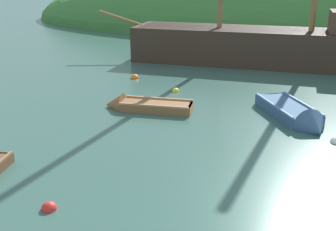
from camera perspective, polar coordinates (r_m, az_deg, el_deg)
The scene contains 9 objects.
ground_plane at distance 10.24m, azimuth 21.58°, elevation -12.04°, with size 120.00×120.00×0.00m, color #33564C.
shore_hill at distance 42.16m, azimuth 15.78°, elevation 11.86°, with size 52.46×22.55×11.26m, color #387033.
sailing_ship at distance 24.21m, azimuth 13.77°, elevation 8.64°, with size 17.87×3.71×13.44m.
rowboat_portside at distance 16.03m, azimuth -3.57°, elevation 1.21°, with size 3.51×1.38×0.99m.
rowboat_far at distance 15.49m, azimuth 17.14°, elevation -0.13°, with size 2.95×3.83×1.17m.
buoy_yellow at distance 18.36m, azimuth 1.08°, elevation 3.33°, with size 0.33×0.33×0.33m, color yellow.
buoy_orange at distance 20.71m, azimuth -4.61°, elevation 5.15°, with size 0.41×0.41×0.41m, color orange.
buoy_red at distance 9.96m, azimuth -16.05°, elevation -12.30°, with size 0.36×0.36×0.36m, color red.
buoy_white at distance 14.02m, azimuth 22.16°, elevation -3.43°, with size 0.37×0.37×0.37m, color white.
Camera 1 is at (-0.96, -8.81, 5.13)m, focal length 44.19 mm.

